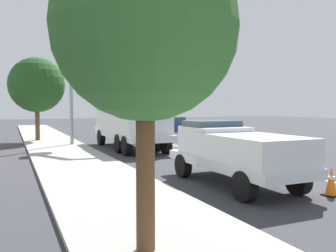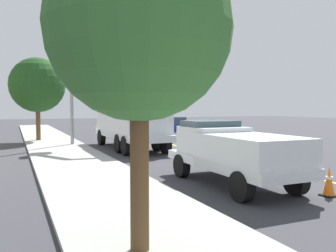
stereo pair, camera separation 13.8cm
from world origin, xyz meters
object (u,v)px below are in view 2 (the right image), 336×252
at_px(utility_bucket_truck, 129,122).
at_px(traffic_cone_leading, 329,182).
at_px(traffic_cone_mid_front, 193,150).
at_px(passing_minivan, 170,125).
at_px(service_pickup_truck, 233,151).
at_px(traffic_cone_mid_rear, 136,137).
at_px(traffic_signal_mast, 77,45).

distance_m(utility_bucket_truck, traffic_cone_leading, 13.63).
xyz_separation_m(traffic_cone_leading, traffic_cone_mid_front, (8.51, -0.29, -0.06)).
distance_m(passing_minivan, traffic_cone_leading, 21.95).
bearing_deg(utility_bucket_truck, service_pickup_truck, 178.90).
bearing_deg(traffic_cone_mid_rear, service_pickup_truck, 172.23).
bearing_deg(passing_minivan, utility_bucket_truck, 140.53).
bearing_deg(traffic_cone_mid_front, traffic_cone_mid_rear, -0.57).
xyz_separation_m(traffic_cone_leading, traffic_cone_mid_rear, (17.21, -0.37, -0.05)).
xyz_separation_m(traffic_cone_mid_rear, traffic_signal_mast, (-2.86, 4.73, 5.82)).
distance_m(traffic_cone_mid_front, traffic_signal_mast, 9.47).
xyz_separation_m(utility_bucket_truck, passing_minivan, (7.85, -6.47, -0.63)).
bearing_deg(traffic_cone_mid_front, passing_minivan, -20.25).
relative_size(service_pickup_truck, traffic_signal_mast, 0.65).
relative_size(passing_minivan, traffic_cone_leading, 5.65).
xyz_separation_m(service_pickup_truck, traffic_cone_mid_rear, (14.88, -2.03, -0.75)).
height_order(traffic_cone_mid_rear, traffic_signal_mast, traffic_signal_mast).
xyz_separation_m(utility_bucket_truck, traffic_cone_mid_front, (-4.99, -1.73, -1.24)).
height_order(passing_minivan, traffic_signal_mast, traffic_signal_mast).
height_order(traffic_cone_mid_front, traffic_cone_mid_rear, traffic_cone_mid_rear).
xyz_separation_m(passing_minivan, traffic_cone_leading, (-21.36, 5.03, -0.55)).
relative_size(traffic_cone_mid_rear, traffic_signal_mast, 0.09).
xyz_separation_m(utility_bucket_truck, traffic_cone_mid_rear, (3.71, -1.82, -1.24)).
xyz_separation_m(passing_minivan, traffic_signal_mast, (-7.00, 9.39, 5.22)).
distance_m(service_pickup_truck, passing_minivan, 20.16).
bearing_deg(service_pickup_truck, passing_minivan, -19.35).
distance_m(service_pickup_truck, traffic_cone_mid_rear, 15.03).
distance_m(service_pickup_truck, traffic_cone_leading, 2.95).
height_order(service_pickup_truck, traffic_cone_mid_front, service_pickup_truck).
distance_m(traffic_cone_leading, traffic_signal_mast, 16.07).
xyz_separation_m(utility_bucket_truck, service_pickup_truck, (-11.17, 0.21, -0.49)).
distance_m(utility_bucket_truck, traffic_cone_mid_rear, 4.31).
relative_size(passing_minivan, traffic_cone_mid_front, 6.53).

